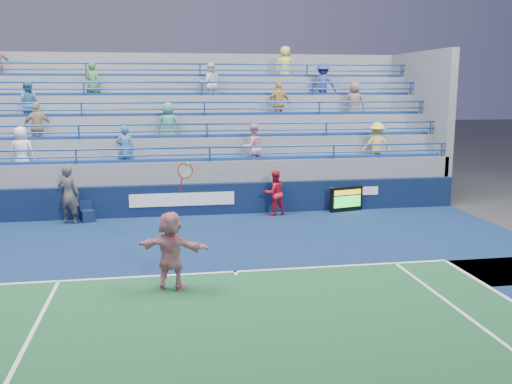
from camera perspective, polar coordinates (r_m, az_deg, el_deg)
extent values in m
plane|color=#333538|center=(13.93, -2.09, -8.05)|extent=(120.00, 120.00, 0.00)
cube|color=navy|center=(16.01, -3.13, -5.55)|extent=(18.00, 8.40, 0.02)
cube|color=white|center=(13.92, -2.10, -7.96)|extent=(11.00, 0.10, 0.01)
cube|color=white|center=(13.83, -2.04, -8.09)|extent=(0.08, 0.30, 0.01)
cube|color=#091635|center=(20.05, -4.54, -0.71)|extent=(18.00, 0.30, 1.10)
cube|color=white|center=(19.83, -7.38, -0.74)|extent=(3.60, 0.02, 0.45)
cube|color=white|center=(20.96, 9.80, 0.08)|extent=(1.80, 0.02, 0.30)
cube|color=slate|center=(22.94, -5.20, 0.70)|extent=(18.00, 5.60, 1.10)
cube|color=slate|center=(22.88, -5.21, 1.62)|extent=(18.00, 5.60, 1.85)
cube|color=#164099|center=(20.43, -4.74, 3.33)|extent=(17.40, 0.45, 0.10)
cylinder|color=#1B4692|center=(19.98, -4.66, 4.47)|extent=(18.00, 0.07, 0.07)
cube|color=slate|center=(23.32, -5.32, 2.72)|extent=(18.00, 4.60, 2.60)
cube|color=#164099|center=(21.34, -5.01, 5.66)|extent=(17.40, 0.45, 0.10)
cylinder|color=#1B4692|center=(20.91, -4.94, 6.80)|extent=(18.00, 0.07, 0.07)
cube|color=slate|center=(23.77, -5.43, 3.77)|extent=(18.00, 3.60, 3.35)
cube|color=#164099|center=(22.29, -5.25, 7.79)|extent=(17.40, 0.45, 0.10)
cylinder|color=#1B4692|center=(21.88, -5.19, 8.92)|extent=(18.00, 0.07, 0.07)
cube|color=slate|center=(24.23, -5.53, 4.79)|extent=(18.00, 2.60, 4.10)
cube|color=#164099|center=(23.27, -5.47, 9.74)|extent=(17.40, 0.45, 0.10)
cylinder|color=#1B4692|center=(22.87, -5.42, 10.86)|extent=(18.00, 0.07, 0.07)
cube|color=slate|center=(24.69, -5.63, 5.77)|extent=(18.00, 1.60, 4.85)
cube|color=#164099|center=(24.27, -5.68, 11.53)|extent=(17.40, 0.45, 0.10)
cylinder|color=#1B4692|center=(23.88, -5.63, 12.63)|extent=(18.00, 0.07, 0.07)
imported|color=tan|center=(22.70, 2.31, 8.83)|extent=(1.07, 0.66, 1.70)
imported|color=#3B833F|center=(23.34, -15.99, 10.33)|extent=(0.71, 0.58, 1.70)
imported|color=white|center=(20.83, -22.38, 3.77)|extent=(0.89, 0.63, 1.70)
imported|color=#439475|center=(21.25, -8.74, 6.58)|extent=(0.94, 0.73, 1.70)
imported|color=navy|center=(24.16, 6.70, 10.64)|extent=(1.21, 0.85, 1.70)
imported|color=#846458|center=(23.53, 9.80, 8.74)|extent=(0.94, 0.74, 1.70)
imported|color=tan|center=(21.67, -20.98, 6.09)|extent=(1.06, 0.61, 1.70)
imported|color=#DBDF56|center=(24.80, 2.92, 12.42)|extent=(0.90, 0.65, 1.70)
imported|color=#316693|center=(20.35, -12.94, 4.15)|extent=(0.66, 0.47, 1.70)
imported|color=white|center=(23.29, -4.60, 10.69)|extent=(0.86, 0.69, 1.70)
imported|color=teal|center=(22.71, -21.85, 8.10)|extent=(0.87, 0.71, 1.70)
imported|color=#F59EBC|center=(20.58, -0.32, 4.48)|extent=(0.98, 0.85, 1.70)
imported|color=#E3C458|center=(21.83, 11.97, 4.60)|extent=(1.20, 0.83, 1.70)
cube|color=black|center=(20.73, 9.01, -0.73)|extent=(1.29, 0.45, 0.89)
cube|color=gold|center=(20.61, 9.11, -0.04)|extent=(1.10, 0.02, 0.18)
cube|color=#19E533|center=(20.67, 9.08, -0.95)|extent=(1.10, 0.02, 0.40)
cube|color=#0D1C40|center=(19.73, -16.50, -2.33)|extent=(0.52, 0.52, 0.40)
cube|color=#0D1C40|center=(19.83, -16.49, -1.21)|extent=(0.39, 0.19, 0.31)
imported|color=white|center=(12.71, -8.50, -5.81)|extent=(1.71, 1.11, 1.77)
torus|color=#B52616|center=(12.34, -7.09, 2.14)|extent=(0.37, 0.21, 0.36)
cylinder|color=#B52616|center=(12.39, -7.52, 0.78)|extent=(0.08, 0.20, 0.32)
sphere|color=#C3DD33|center=(12.28, -6.86, 2.82)|extent=(0.07, 0.07, 0.07)
imported|color=#121933|center=(19.52, -18.23, -0.25)|extent=(0.82, 0.66, 1.94)
imported|color=red|center=(19.83, 1.86, -0.10)|extent=(0.90, 0.78, 1.58)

